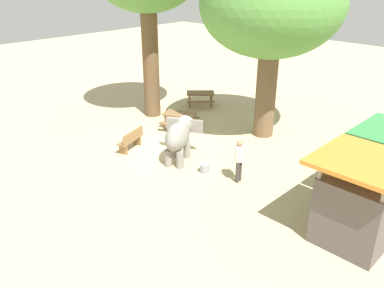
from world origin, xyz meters
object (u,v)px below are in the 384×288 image
at_px(person_handler, 239,158).
at_px(shade_tree_main, 273,5).
at_px(elephant, 179,136).
at_px(feed_bucket, 204,168).
at_px(picnic_table_far, 180,117).
at_px(market_stall_orange, 358,205).
at_px(picnic_table_near, 200,96).
at_px(wooden_bench, 131,139).

xyz_separation_m(person_handler, shade_tree_main, (-4.22, -1.92, 4.74)).
relative_size(elephant, feed_bucket, 6.17).
bearing_deg(feed_bucket, picnic_table_far, -121.79).
bearing_deg(market_stall_orange, elephant, -90.74).
bearing_deg(feed_bucket, elephant, -94.01).
xyz_separation_m(person_handler, picnic_table_near, (-5.17, -6.79, -0.36)).
height_order(shade_tree_main, picnic_table_far, shade_tree_main).
bearing_deg(feed_bucket, picnic_table_near, -135.37).
distance_m(person_handler, picnic_table_far, 5.52).
bearing_deg(person_handler, picnic_table_near, -46.77).
distance_m(shade_tree_main, feed_bucket, 7.19).
bearing_deg(person_handler, feed_bucket, 4.80).
distance_m(person_handler, market_stall_orange, 4.39).
relative_size(wooden_bench, picnic_table_far, 0.74).
distance_m(person_handler, shade_tree_main, 6.63).
distance_m(wooden_bench, market_stall_orange, 9.32).
bearing_deg(wooden_bench, picnic_table_near, -1.83).
relative_size(shade_tree_main, wooden_bench, 5.48).
xyz_separation_m(shade_tree_main, wooden_bench, (5.27, -2.97, -5.21)).
height_order(picnic_table_near, feed_bucket, picnic_table_near).
relative_size(elephant, market_stall_orange, 0.88).
bearing_deg(elephant, shade_tree_main, -39.60).
distance_m(elephant, market_stall_orange, 7.18).
xyz_separation_m(elephant, picnic_table_far, (-2.25, -2.33, -0.43)).
height_order(shade_tree_main, picnic_table_near, shade_tree_main).
height_order(shade_tree_main, feed_bucket, shade_tree_main).
bearing_deg(shade_tree_main, person_handler, 24.46).
xyz_separation_m(shade_tree_main, picnic_table_near, (-0.95, -4.87, -5.10)).
height_order(elephant, picnic_table_near, elephant).
bearing_deg(picnic_table_near, picnic_table_far, 72.02).
distance_m(wooden_bench, picnic_table_near, 6.50).
bearing_deg(wooden_bench, feed_bucket, -97.60).
distance_m(elephant, shade_tree_main, 6.52).
bearing_deg(market_stall_orange, wooden_bench, -85.61).
height_order(person_handler, wooden_bench, person_handler).
relative_size(elephant, picnic_table_far, 1.13).
distance_m(person_handler, wooden_bench, 5.02).
bearing_deg(person_handler, shade_tree_main, -75.02).
height_order(picnic_table_far, feed_bucket, picnic_table_far).
distance_m(picnic_table_near, picnic_table_far, 3.57).
bearing_deg(person_handler, wooden_bench, 2.58).
bearing_deg(market_stall_orange, shade_tree_main, -125.88).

